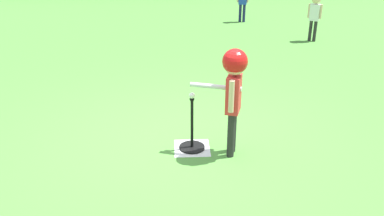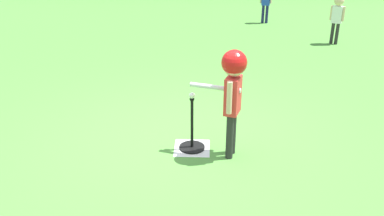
{
  "view_description": "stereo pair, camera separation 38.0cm",
  "coord_description": "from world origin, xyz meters",
  "px_view_note": "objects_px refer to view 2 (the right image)",
  "views": [
    {
      "loc": [
        -0.03,
        -4.58,
        2.51
      ],
      "look_at": [
        0.18,
        -0.18,
        0.55
      ],
      "focal_mm": 37.8,
      "sensor_mm": 36.0,
      "label": 1
    },
    {
      "loc": [
        0.35,
        -4.59,
        2.51
      ],
      "look_at": [
        0.18,
        -0.18,
        0.55
      ],
      "focal_mm": 37.8,
      "sensor_mm": 36.0,
      "label": 2
    }
  ],
  "objects_px": {
    "baseball_on_tee": "(192,96)",
    "batter_child": "(233,82)",
    "fielder_deep_right": "(337,13)",
    "batting_tee": "(192,141)"
  },
  "relations": [
    {
      "from": "batter_child",
      "to": "fielder_deep_right",
      "type": "relative_size",
      "value": 1.17
    },
    {
      "from": "batting_tee",
      "to": "baseball_on_tee",
      "type": "distance_m",
      "value": 0.6
    },
    {
      "from": "batting_tee",
      "to": "baseball_on_tee",
      "type": "bearing_deg",
      "value": 0.0
    },
    {
      "from": "batting_tee",
      "to": "batter_child",
      "type": "distance_m",
      "value": 0.96
    },
    {
      "from": "fielder_deep_right",
      "to": "batting_tee",
      "type": "bearing_deg",
      "value": -121.75
    },
    {
      "from": "baseball_on_tee",
      "to": "batter_child",
      "type": "relative_size",
      "value": 0.06
    },
    {
      "from": "batter_child",
      "to": "fielder_deep_right",
      "type": "bearing_deg",
      "value": 62.81
    },
    {
      "from": "batting_tee",
      "to": "fielder_deep_right",
      "type": "distance_m",
      "value": 6.06
    },
    {
      "from": "batting_tee",
      "to": "fielder_deep_right",
      "type": "bearing_deg",
      "value": 58.25
    },
    {
      "from": "baseball_on_tee",
      "to": "batter_child",
      "type": "bearing_deg",
      "value": -17.49
    }
  ]
}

